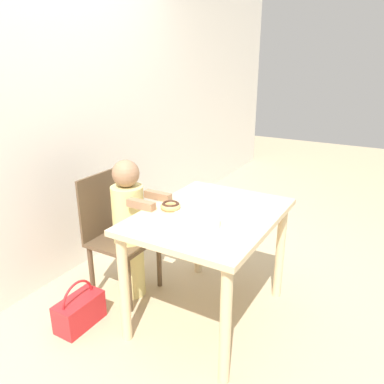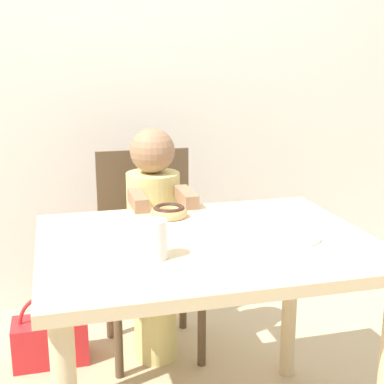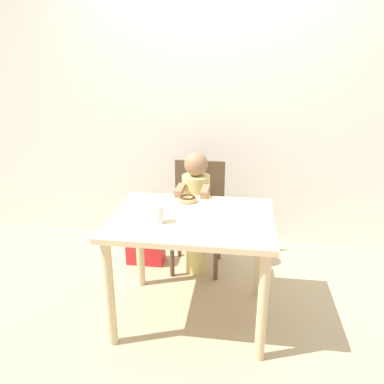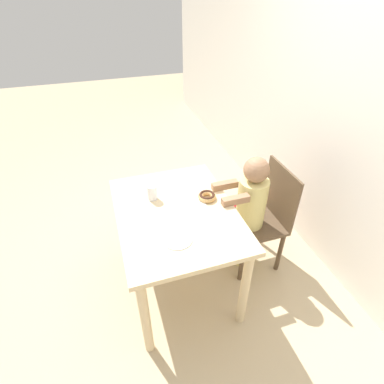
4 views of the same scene
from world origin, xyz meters
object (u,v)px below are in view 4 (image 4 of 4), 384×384
object	(u,v)px
child_figure	(249,214)
handbag	(231,216)
donut	(207,196)
chair	(262,217)
cup	(152,192)

from	to	relation	value
child_figure	handbag	world-z (taller)	child_figure
donut	handbag	bearing A→B (deg)	135.41
chair	cup	bearing A→B (deg)	-98.71
child_figure	handbag	distance (m)	0.62
chair	handbag	size ratio (longest dim) A/B	2.77
donut	cup	bearing A→B (deg)	-107.95
cup	donut	bearing A→B (deg)	72.05
cup	child_figure	bearing A→B (deg)	79.82
handbag	cup	size ratio (longest dim) A/B	2.90
chair	child_figure	world-z (taller)	child_figure
child_figure	handbag	bearing A→B (deg)	170.07
child_figure	chair	bearing A→B (deg)	90.00
handbag	chair	bearing A→B (deg)	5.63
child_figure	handbag	xyz separation A→B (m)	(-0.45, 0.08, -0.42)
donut	cup	world-z (taller)	cup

